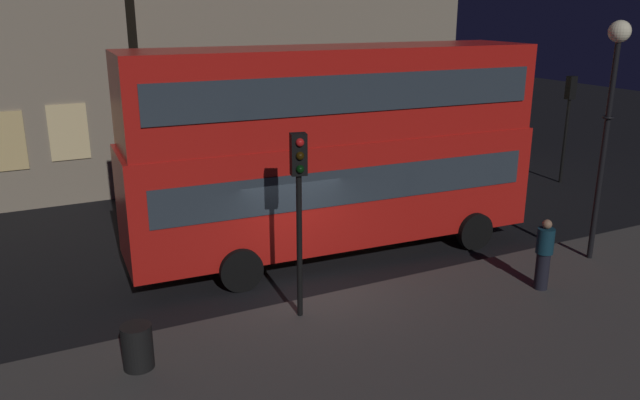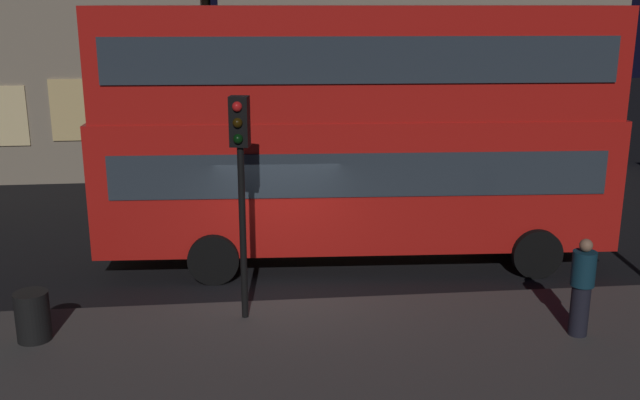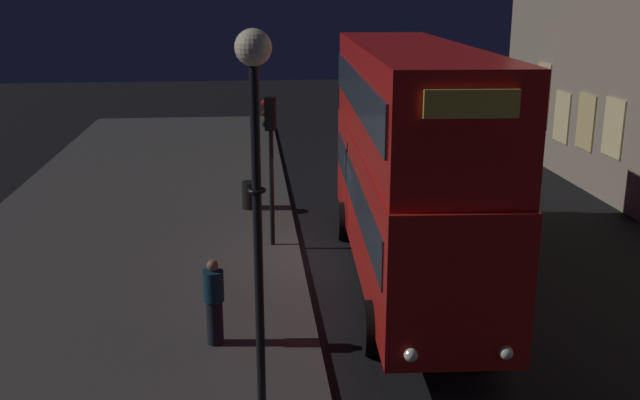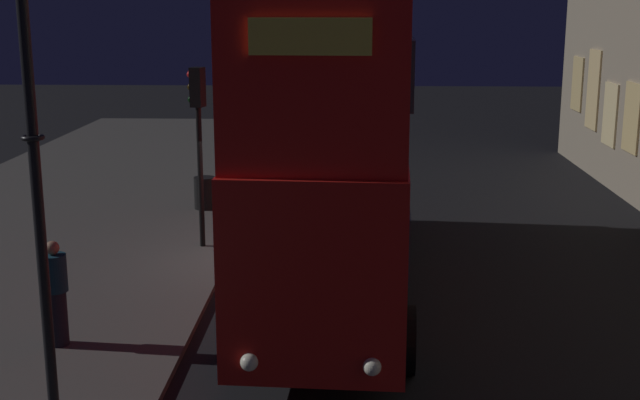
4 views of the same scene
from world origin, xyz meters
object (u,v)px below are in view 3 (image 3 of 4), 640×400
at_px(pedestrian, 214,302).
at_px(litter_bin, 251,195).
at_px(traffic_light_near_kerb, 270,140).
at_px(street_lamp, 255,139).
at_px(double_decker_bus, 409,153).

height_order(pedestrian, litter_bin, pedestrian).
distance_m(traffic_light_near_kerb, street_lamp, 8.42).
relative_size(traffic_light_near_kerb, pedestrian, 2.32).
relative_size(double_decker_bus, litter_bin, 13.21).
xyz_separation_m(double_decker_bus, traffic_light_near_kerb, (-2.45, -3.11, -0.11)).
bearing_deg(street_lamp, litter_bin, -179.62).
relative_size(traffic_light_near_kerb, litter_bin, 4.70).
distance_m(street_lamp, pedestrian, 4.55).
height_order(street_lamp, pedestrian, street_lamp).
bearing_deg(pedestrian, street_lamp, 12.32).
bearing_deg(litter_bin, pedestrian, -4.75).
xyz_separation_m(traffic_light_near_kerb, pedestrian, (5.65, -1.30, -1.99)).
height_order(double_decker_bus, litter_bin, double_decker_bus).
distance_m(double_decker_bus, street_lamp, 6.97).
relative_size(double_decker_bus, traffic_light_near_kerb, 2.81).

